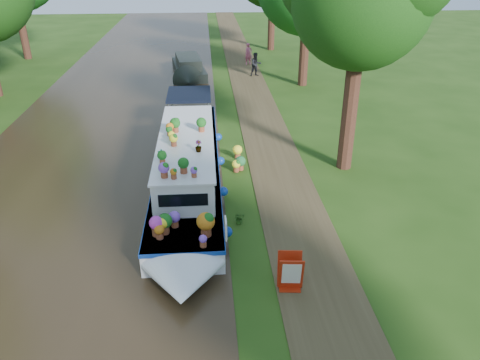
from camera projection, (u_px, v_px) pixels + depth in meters
name	position (u px, v px, depth m)	size (l,w,h in m)	color
ground	(255.00, 209.00, 15.47)	(100.00, 100.00, 0.00)	#1F3E0F
canal_water	(70.00, 216.00, 15.06)	(10.00, 100.00, 0.02)	black
towpath	(291.00, 207.00, 15.54)	(2.20, 100.00, 0.03)	#41341E
plant_boat	(187.00, 165.00, 16.51)	(2.29, 13.52, 2.27)	silver
second_boat	(189.00, 68.00, 31.08)	(2.53, 6.58, 1.24)	black
sandwich_board	(290.00, 273.00, 11.69)	(0.63, 0.54, 0.98)	#B4230C
pedestrian_pink	(248.00, 54.00, 33.64)	(0.55, 0.36, 1.50)	#DD5B88
pedestrian_dark	(256.00, 64.00, 30.66)	(0.74, 0.57, 1.51)	black
verge_plant	(239.00, 218.00, 14.59)	(0.34, 0.30, 0.38)	#315E1C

